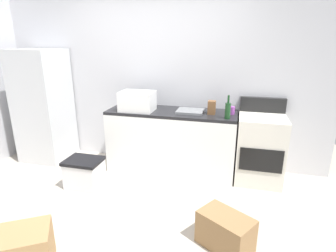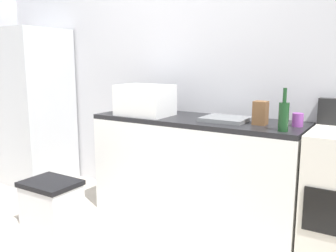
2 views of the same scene
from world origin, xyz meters
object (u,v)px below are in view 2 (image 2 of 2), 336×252
(knife_block, at_px, (260,113))
(coffee_mug, at_px, (298,120))
(refrigerator, at_px, (34,107))
(microwave, at_px, (145,100))
(storage_bin, at_px, (52,202))
(wine_bottle, at_px, (284,116))

(knife_block, bearing_deg, coffee_mug, 14.41)
(coffee_mug, bearing_deg, refrigerator, -178.21)
(refrigerator, relative_size, microwave, 3.74)
(microwave, bearing_deg, storage_bin, -128.39)
(microwave, distance_m, coffee_mug, 1.30)
(storage_bin, bearing_deg, microwave, 51.61)
(wine_bottle, distance_m, storage_bin, 2.02)
(microwave, xyz_separation_m, knife_block, (1.02, 0.07, -0.05))
(refrigerator, height_order, microwave, refrigerator)
(knife_block, xyz_separation_m, storage_bin, (-1.54, -0.73, -0.80))
(wine_bottle, xyz_separation_m, storage_bin, (-1.76, -0.56, -0.82))
(knife_block, distance_m, storage_bin, 1.88)
(refrigerator, xyz_separation_m, wine_bottle, (2.82, -0.15, 0.15))
(refrigerator, height_order, coffee_mug, refrigerator)
(coffee_mug, height_order, storage_bin, coffee_mug)
(coffee_mug, bearing_deg, knife_block, -165.59)
(refrigerator, xyz_separation_m, storage_bin, (1.06, -0.70, -0.67))
(coffee_mug, relative_size, knife_block, 0.56)
(wine_bottle, height_order, knife_block, wine_bottle)
(coffee_mug, xyz_separation_m, storage_bin, (-1.80, -0.79, -0.76))
(coffee_mug, xyz_separation_m, knife_block, (-0.26, -0.07, 0.04))
(microwave, xyz_separation_m, wine_bottle, (1.24, -0.10, -0.03))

